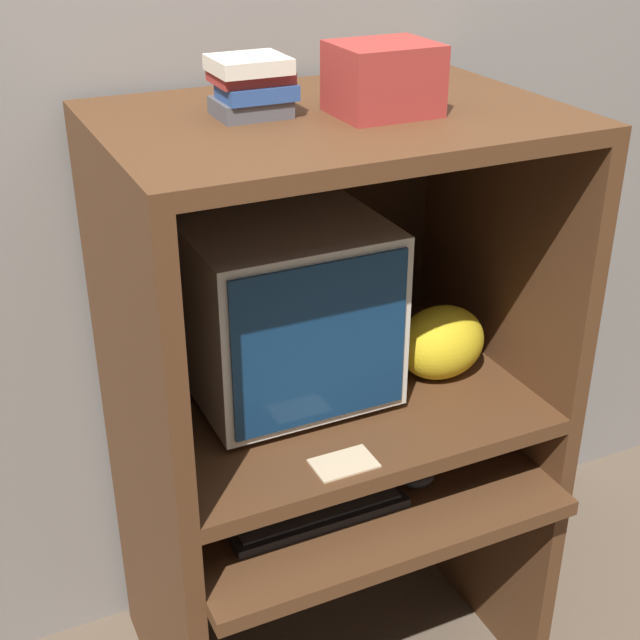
% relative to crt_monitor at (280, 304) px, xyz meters
% --- Properties ---
extents(wall_back, '(6.00, 0.06, 2.60)m').
position_rel_crt_monitor_xyz_m(wall_back, '(0.09, 0.32, 0.28)').
color(wall_back, gray).
rests_on(wall_back, ground_plane).
extents(desk_base, '(0.92, 0.72, 0.63)m').
position_rel_crt_monitor_xyz_m(desk_base, '(0.09, -0.12, -0.61)').
color(desk_base, '#4C2D19').
rests_on(desk_base, ground_plane).
extents(desk_monitor_shelf, '(0.92, 0.66, 0.18)m').
position_rel_crt_monitor_xyz_m(desk_monitor_shelf, '(0.09, -0.07, -0.25)').
color(desk_monitor_shelf, '#4C2D19').
rests_on(desk_monitor_shelf, desk_base).
extents(hutch_upper, '(0.92, 0.66, 0.65)m').
position_rel_crt_monitor_xyz_m(hutch_upper, '(0.09, -0.04, 0.21)').
color(hutch_upper, '#4C2D19').
rests_on(hutch_upper, desk_monitor_shelf).
extents(crt_monitor, '(0.42, 0.44, 0.41)m').
position_rel_crt_monitor_xyz_m(crt_monitor, '(0.00, 0.00, 0.00)').
color(crt_monitor, beige).
rests_on(crt_monitor, desk_monitor_shelf).
extents(keyboard, '(0.40, 0.14, 0.03)m').
position_rel_crt_monitor_xyz_m(keyboard, '(-0.03, -0.25, -0.38)').
color(keyboard, black).
rests_on(keyboard, desk_base).
extents(mouse, '(0.08, 0.05, 0.03)m').
position_rel_crt_monitor_xyz_m(mouse, '(0.22, -0.26, -0.37)').
color(mouse, '#28282B').
rests_on(mouse, desk_base).
extents(snack_bag, '(0.21, 0.16, 0.18)m').
position_rel_crt_monitor_xyz_m(snack_bag, '(0.36, -0.11, -0.13)').
color(snack_bag, gold).
rests_on(snack_bag, desk_monitor_shelf).
extents(book_stack, '(0.15, 0.13, 0.11)m').
position_rel_crt_monitor_xyz_m(book_stack, '(-0.06, -0.03, 0.49)').
color(book_stack, '#4C4C51').
rests_on(book_stack, hutch_upper).
extents(paper_card, '(0.13, 0.08, 0.00)m').
position_rel_crt_monitor_xyz_m(paper_card, '(-0.00, -0.33, -0.21)').
color(paper_card, '#CCB28C').
rests_on(paper_card, desk_monitor_shelf).
extents(storage_box, '(0.19, 0.16, 0.13)m').
position_rel_crt_monitor_xyz_m(storage_box, '(0.18, -0.12, 0.50)').
color(storage_box, maroon).
rests_on(storage_box, hutch_upper).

